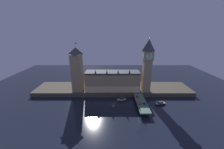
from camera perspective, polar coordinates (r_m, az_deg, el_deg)
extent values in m
plane|color=black|center=(168.75, 0.60, -12.25)|extent=(400.00, 400.00, 0.00)
cube|color=#4C4438|center=(202.31, 0.51, -6.02)|extent=(220.00, 42.00, 6.00)
cube|color=tan|center=(189.43, 0.30, -2.87)|extent=(73.12, 21.16, 23.58)
cube|color=beige|center=(182.35, 0.30, -6.26)|extent=(73.12, 0.20, 8.49)
cube|color=#383D42|center=(185.31, 0.30, 0.90)|extent=(73.12, 19.47, 2.40)
cone|color=#383D42|center=(176.90, -6.81, 1.24)|extent=(2.40, 2.40, 5.19)
cone|color=#383D42|center=(175.74, -2.07, 1.25)|extent=(2.40, 2.40, 5.19)
cone|color=#383D42|center=(175.79, 2.70, 1.24)|extent=(2.40, 2.40, 5.19)
cone|color=#383D42|center=(177.05, 7.43, 1.23)|extent=(2.40, 2.40, 5.19)
cube|color=tan|center=(187.72, 14.24, -0.53)|extent=(10.18, 10.18, 42.75)
cube|color=tan|center=(181.45, 14.88, 7.59)|extent=(12.01, 12.01, 11.14)
cylinder|color=#B7E5B7|center=(175.62, 15.37, 7.24)|extent=(8.32, 0.25, 8.32)
cylinder|color=#B7E5B7|center=(187.31, 14.42, 7.92)|extent=(8.32, 0.25, 8.32)
cylinder|color=#B7E5B7|center=(183.10, 16.75, 7.52)|extent=(0.25, 8.32, 8.32)
cylinder|color=#B7E5B7|center=(180.00, 12.97, 7.65)|extent=(0.25, 8.32, 8.32)
cube|color=black|center=(175.34, 15.40, 7.43)|extent=(0.36, 0.10, 6.24)
pyramid|color=#383D42|center=(179.81, 15.20, 11.66)|extent=(12.01, 12.01, 14.78)
sphere|color=gold|center=(179.24, 15.42, 14.26)|extent=(1.60, 1.60, 1.60)
cube|color=tan|center=(188.47, -14.14, 0.70)|extent=(13.78, 13.78, 49.96)
pyramid|color=#383D42|center=(182.46, -14.82, 9.52)|extent=(14.06, 14.06, 8.45)
cylinder|color=#99999E|center=(181.67, -15.00, 11.77)|extent=(0.24, 0.24, 6.00)
cube|color=red|center=(181.22, -14.71, 12.45)|extent=(2.00, 0.08, 1.20)
cube|color=#476656|center=(165.51, 12.21, -11.37)|extent=(11.61, 46.00, 1.40)
cube|color=#4C4438|center=(157.23, 13.00, -14.27)|extent=(9.87, 3.20, 4.22)
cube|color=#4C4438|center=(166.86, 12.15, -12.21)|extent=(9.87, 3.20, 4.22)
cube|color=#4C4438|center=(176.72, 11.39, -10.38)|extent=(9.87, 3.20, 4.22)
cube|color=red|center=(175.12, 10.59, -9.09)|extent=(1.79, 3.86, 0.83)
cube|color=black|center=(174.84, 10.60, -8.91)|extent=(1.47, 1.73, 0.45)
cylinder|color=black|center=(176.14, 10.24, -9.01)|extent=(0.22, 0.64, 0.64)
cylinder|color=black|center=(176.44, 10.79, -8.99)|extent=(0.22, 0.64, 0.64)
cylinder|color=black|center=(174.04, 10.38, -9.36)|extent=(0.22, 0.64, 0.64)
cylinder|color=black|center=(174.35, 10.93, -9.34)|extent=(0.22, 0.64, 0.64)
cube|color=red|center=(160.75, 11.64, -11.71)|extent=(1.87, 4.39, 0.90)
cube|color=black|center=(160.43, 11.65, -11.50)|extent=(1.53, 1.97, 0.45)
cylinder|color=black|center=(161.89, 11.22, -11.58)|extent=(0.22, 0.64, 0.64)
cylinder|color=black|center=(162.23, 11.85, -11.56)|extent=(0.22, 0.64, 0.64)
cylinder|color=black|center=(159.57, 11.41, -12.05)|extent=(0.22, 0.64, 0.64)
cylinder|color=black|center=(159.92, 12.04, -12.03)|extent=(0.22, 0.64, 0.64)
cube|color=navy|center=(161.90, 13.44, -11.65)|extent=(1.70, 4.35, 0.75)
cube|color=black|center=(161.61, 13.46, -11.46)|extent=(1.40, 1.96, 0.45)
cylinder|color=black|center=(161.05, 13.83, -11.94)|extent=(0.22, 0.64, 0.64)
cylinder|color=black|center=(160.68, 13.26, -11.97)|extent=(0.22, 0.64, 0.64)
cylinder|color=black|center=(163.34, 13.61, -11.48)|extent=(0.22, 0.64, 0.64)
cylinder|color=black|center=(162.97, 13.05, -11.50)|extent=(0.22, 0.64, 0.64)
cylinder|color=black|center=(151.63, 11.42, -13.70)|extent=(0.28, 0.28, 0.88)
cylinder|color=navy|center=(151.22, 11.44, -13.44)|extent=(0.38, 0.38, 0.73)
sphere|color=tan|center=(150.97, 11.45, -13.28)|extent=(0.24, 0.24, 0.24)
cylinder|color=#2D3333|center=(151.49, 11.28, -13.80)|extent=(0.56, 0.56, 0.50)
cylinder|color=#2D3333|center=(149.97, 11.35, -12.82)|extent=(0.18, 0.18, 5.51)
sphere|color=#F9E5A3|center=(148.35, 11.43, -11.72)|extent=(0.60, 0.60, 0.60)
sphere|color=#F9E5A3|center=(148.43, 11.24, -11.84)|extent=(0.44, 0.44, 0.44)
sphere|color=#F9E5A3|center=(148.60, 11.59, -11.83)|extent=(0.44, 0.44, 0.44)
cylinder|color=#2D3333|center=(166.28, 14.12, -11.00)|extent=(0.56, 0.56, 0.50)
cylinder|color=#2D3333|center=(164.85, 14.20, -10.05)|extent=(0.18, 0.18, 5.71)
sphere|color=#F9E5A3|center=(163.33, 14.29, -8.98)|extent=(0.60, 0.60, 0.60)
sphere|color=#F9E5A3|center=(163.37, 14.13, -9.10)|extent=(0.44, 0.44, 0.44)
sphere|color=#F9E5A3|center=(163.59, 14.44, -9.09)|extent=(0.44, 0.44, 0.44)
ellipsoid|color=#B2A893|center=(177.09, 4.15, -10.40)|extent=(12.61, 6.61, 1.99)
cube|color=tan|center=(176.67, 4.16, -10.14)|extent=(11.03, 5.47, 0.24)
cube|color=#2D333D|center=(176.15, 4.17, -9.82)|extent=(5.82, 3.72, 1.99)
ellipsoid|color=#28282D|center=(177.66, 19.52, -11.40)|extent=(14.92, 8.24, 1.74)
cube|color=tan|center=(177.29, 19.54, -11.18)|extent=(13.03, 6.87, 0.24)
cube|color=#2D333D|center=(176.84, 19.58, -10.89)|extent=(6.92, 4.52, 1.74)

